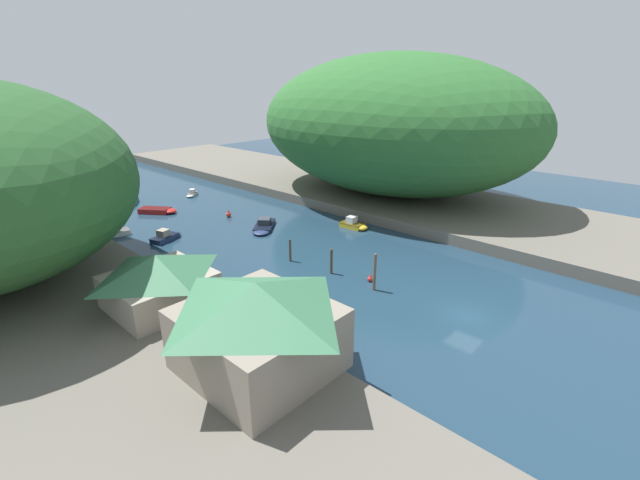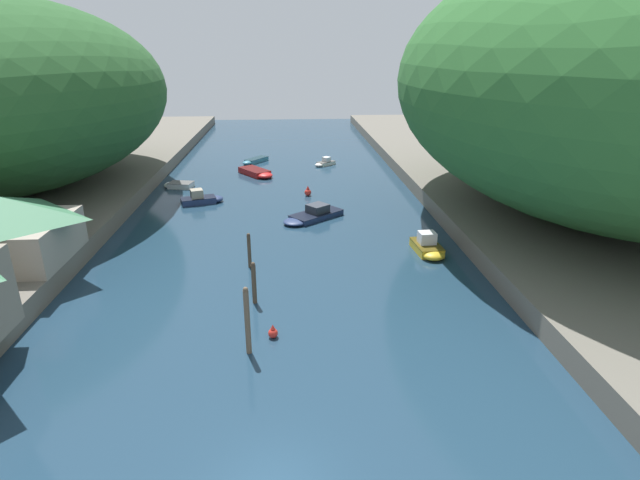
{
  "view_description": "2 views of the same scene",
  "coord_description": "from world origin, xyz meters",
  "px_view_note": "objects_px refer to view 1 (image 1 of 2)",
  "views": [
    {
      "loc": [
        -30.79,
        -11.88,
        18.41
      ],
      "look_at": [
        -1.54,
        15.07,
        3.24
      ],
      "focal_mm": 24.0,
      "sensor_mm": 36.0,
      "label": 1
    },
    {
      "loc": [
        0.73,
        -13.13,
        14.34
      ],
      "look_at": [
        2.67,
        16.59,
        2.79
      ],
      "focal_mm": 28.0,
      "sensor_mm": 36.0,
      "label": 2
    }
  ],
  "objects_px": {
    "waterfront_building": "(258,325)",
    "person_on_quay": "(173,284)",
    "boat_white_cruiser": "(115,233)",
    "boat_far_upstream": "(354,225)",
    "boat_small_dinghy": "(132,203)",
    "boat_navy_launch": "(167,236)",
    "boathouse_shed": "(158,279)",
    "channel_buoy_near": "(229,214)",
    "boat_yellow_tender": "(192,194)",
    "boat_red_skiff": "(159,211)",
    "boat_cabin_cruiser": "(264,226)",
    "channel_buoy_far": "(370,279)"
  },
  "relations": [
    {
      "from": "boat_far_upstream",
      "to": "channel_buoy_far",
      "type": "height_order",
      "value": "boat_far_upstream"
    },
    {
      "from": "boat_cabin_cruiser",
      "to": "boat_yellow_tender",
      "type": "height_order",
      "value": "boat_cabin_cruiser"
    },
    {
      "from": "boat_navy_launch",
      "to": "channel_buoy_far",
      "type": "bearing_deg",
      "value": -1.15
    },
    {
      "from": "person_on_quay",
      "to": "boat_small_dinghy",
      "type": "bearing_deg",
      "value": -7.2
    },
    {
      "from": "boat_far_upstream",
      "to": "channel_buoy_far",
      "type": "distance_m",
      "value": 15.61
    },
    {
      "from": "boat_far_upstream",
      "to": "channel_buoy_near",
      "type": "relative_size",
      "value": 3.7
    },
    {
      "from": "boat_navy_launch",
      "to": "boat_far_upstream",
      "type": "bearing_deg",
      "value": 35.22
    },
    {
      "from": "boat_small_dinghy",
      "to": "boat_cabin_cruiser",
      "type": "bearing_deg",
      "value": 140.88
    },
    {
      "from": "boat_yellow_tender",
      "to": "channel_buoy_far",
      "type": "xyz_separation_m",
      "value": [
        -5.73,
        -40.77,
        -0.02
      ]
    },
    {
      "from": "boat_far_upstream",
      "to": "person_on_quay",
      "type": "distance_m",
      "value": 26.85
    },
    {
      "from": "boat_cabin_cruiser",
      "to": "channel_buoy_near",
      "type": "bearing_deg",
      "value": -39.52
    },
    {
      "from": "boat_cabin_cruiser",
      "to": "person_on_quay",
      "type": "relative_size",
      "value": 3.55
    },
    {
      "from": "channel_buoy_far",
      "to": "person_on_quay",
      "type": "bearing_deg",
      "value": 150.17
    },
    {
      "from": "boat_navy_launch",
      "to": "channel_buoy_near",
      "type": "height_order",
      "value": "boat_navy_launch"
    },
    {
      "from": "boat_red_skiff",
      "to": "boat_small_dinghy",
      "type": "relative_size",
      "value": 1.29
    },
    {
      "from": "boat_far_upstream",
      "to": "boat_white_cruiser",
      "type": "bearing_deg",
      "value": -46.52
    },
    {
      "from": "waterfront_building",
      "to": "boat_cabin_cruiser",
      "type": "distance_m",
      "value": 30.53
    },
    {
      "from": "boat_white_cruiser",
      "to": "channel_buoy_far",
      "type": "height_order",
      "value": "channel_buoy_far"
    },
    {
      "from": "boat_red_skiff",
      "to": "boat_navy_launch",
      "type": "bearing_deg",
      "value": 31.2
    },
    {
      "from": "boathouse_shed",
      "to": "boat_white_cruiser",
      "type": "bearing_deg",
      "value": 75.55
    },
    {
      "from": "boat_yellow_tender",
      "to": "channel_buoy_near",
      "type": "xyz_separation_m",
      "value": [
        -2.75,
        -13.96,
        0.08
      ]
    },
    {
      "from": "boathouse_shed",
      "to": "boat_navy_launch",
      "type": "relative_size",
      "value": 1.78
    },
    {
      "from": "boat_yellow_tender",
      "to": "boat_red_skiff",
      "type": "bearing_deg",
      "value": 79.31
    },
    {
      "from": "channel_buoy_near",
      "to": "boat_small_dinghy",
      "type": "bearing_deg",
      "value": 111.83
    },
    {
      "from": "boat_red_skiff",
      "to": "channel_buoy_far",
      "type": "height_order",
      "value": "channel_buoy_far"
    },
    {
      "from": "boathouse_shed",
      "to": "person_on_quay",
      "type": "height_order",
      "value": "boathouse_shed"
    },
    {
      "from": "waterfront_building",
      "to": "person_on_quay",
      "type": "distance_m",
      "value": 12.8
    },
    {
      "from": "boat_red_skiff",
      "to": "boat_yellow_tender",
      "type": "xyz_separation_m",
      "value": [
        8.39,
        4.95,
        -0.02
      ]
    },
    {
      "from": "boat_far_upstream",
      "to": "person_on_quay",
      "type": "relative_size",
      "value": 2.29
    },
    {
      "from": "boathouse_shed",
      "to": "boat_red_skiff",
      "type": "distance_m",
      "value": 31.37
    },
    {
      "from": "boat_cabin_cruiser",
      "to": "boat_white_cruiser",
      "type": "distance_m",
      "value": 18.33
    },
    {
      "from": "channel_buoy_near",
      "to": "person_on_quay",
      "type": "xyz_separation_m",
      "value": [
        -18.44,
        -17.94,
        1.98
      ]
    },
    {
      "from": "boat_white_cruiser",
      "to": "boat_yellow_tender",
      "type": "bearing_deg",
      "value": -48.35
    },
    {
      "from": "channel_buoy_near",
      "to": "boathouse_shed",
      "type": "bearing_deg",
      "value": -136.85
    },
    {
      "from": "waterfront_building",
      "to": "channel_buoy_far",
      "type": "xyz_separation_m",
      "value": [
        16.7,
        3.7,
        -4.13
      ]
    },
    {
      "from": "boat_navy_launch",
      "to": "channel_buoy_near",
      "type": "bearing_deg",
      "value": 82.56
    },
    {
      "from": "boat_small_dinghy",
      "to": "boat_navy_launch",
      "type": "height_order",
      "value": "boat_navy_launch"
    },
    {
      "from": "boat_small_dinghy",
      "to": "boat_far_upstream",
      "type": "height_order",
      "value": "boat_far_upstream"
    },
    {
      "from": "waterfront_building",
      "to": "boat_navy_launch",
      "type": "relative_size",
      "value": 2.1
    },
    {
      "from": "waterfront_building",
      "to": "boat_yellow_tender",
      "type": "height_order",
      "value": "waterfront_building"
    },
    {
      "from": "boat_small_dinghy",
      "to": "boat_far_upstream",
      "type": "distance_m",
      "value": 35.3
    },
    {
      "from": "person_on_quay",
      "to": "boat_navy_launch",
      "type": "bearing_deg",
      "value": -14.3
    },
    {
      "from": "boat_small_dinghy",
      "to": "boat_cabin_cruiser",
      "type": "distance_m",
      "value": 24.52
    },
    {
      "from": "boat_small_dinghy",
      "to": "person_on_quay",
      "type": "height_order",
      "value": "person_on_quay"
    },
    {
      "from": "boat_white_cruiser",
      "to": "boathouse_shed",
      "type": "bearing_deg",
      "value": 176.97
    },
    {
      "from": "waterfront_building",
      "to": "person_on_quay",
      "type": "bearing_deg",
      "value": 84.37
    },
    {
      "from": "boat_white_cruiser",
      "to": "boat_far_upstream",
      "type": "height_order",
      "value": "boat_far_upstream"
    },
    {
      "from": "channel_buoy_near",
      "to": "boat_cabin_cruiser",
      "type": "bearing_deg",
      "value": -89.76
    },
    {
      "from": "boat_white_cruiser",
      "to": "boat_far_upstream",
      "type": "bearing_deg",
      "value": -120.64
    },
    {
      "from": "waterfront_building",
      "to": "boat_navy_launch",
      "type": "distance_m",
      "value": 30.3
    }
  ]
}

